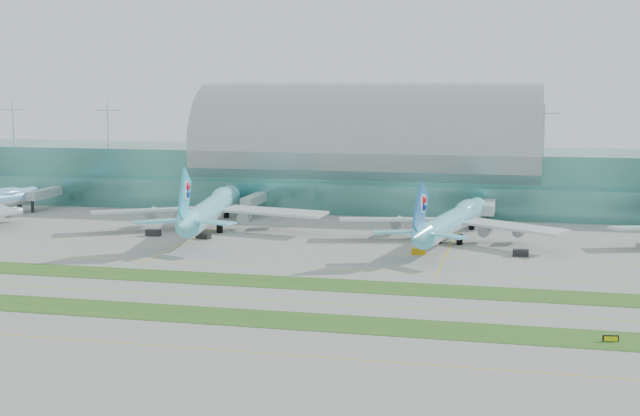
% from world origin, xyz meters
% --- Properties ---
extents(ground, '(700.00, 700.00, 0.00)m').
position_xyz_m(ground, '(0.00, 0.00, 0.00)').
color(ground, gray).
rests_on(ground, ground).
extents(terminal, '(340.00, 69.10, 36.00)m').
position_xyz_m(terminal, '(0.01, 128.79, 14.23)').
color(terminal, '#3D7A75').
rests_on(terminal, ground).
extents(grass_strip_near, '(420.00, 12.00, 0.08)m').
position_xyz_m(grass_strip_near, '(0.00, -28.00, 0.04)').
color(grass_strip_near, '#2D591E').
rests_on(grass_strip_near, ground).
extents(grass_strip_far, '(420.00, 12.00, 0.08)m').
position_xyz_m(grass_strip_far, '(0.00, 2.00, 0.04)').
color(grass_strip_far, '#2D591E').
rests_on(grass_strip_far, ground).
extents(taxiline_a, '(420.00, 0.35, 0.01)m').
position_xyz_m(taxiline_a, '(0.00, -48.00, 0.01)').
color(taxiline_a, yellow).
rests_on(taxiline_a, ground).
extents(taxiline_b, '(420.00, 0.35, 0.01)m').
position_xyz_m(taxiline_b, '(0.00, -14.00, 0.01)').
color(taxiline_b, yellow).
rests_on(taxiline_b, ground).
extents(taxiline_c, '(420.00, 0.35, 0.01)m').
position_xyz_m(taxiline_c, '(0.00, 18.00, 0.01)').
color(taxiline_c, yellow).
rests_on(taxiline_c, ground).
extents(taxiline_d, '(420.00, 0.35, 0.01)m').
position_xyz_m(taxiline_d, '(0.00, 40.00, 0.01)').
color(taxiline_d, yellow).
rests_on(taxiline_d, ground).
extents(airliner_b, '(69.21, 79.33, 21.89)m').
position_xyz_m(airliner_b, '(-35.11, 64.84, 6.75)').
color(airliner_b, '#71DBF9').
rests_on(airliner_b, ground).
extents(airliner_c, '(62.58, 71.77, 19.82)m').
position_xyz_m(airliner_c, '(35.82, 61.65, 6.11)').
color(airliner_c, '#6CD5EE').
rests_on(airliner_c, ground).
extents(gse_c, '(4.36, 2.39, 1.85)m').
position_xyz_m(gse_c, '(-47.71, 51.22, 0.92)').
color(gse_c, black).
rests_on(gse_c, ground).
extents(gse_d, '(4.62, 3.11, 1.47)m').
position_xyz_m(gse_d, '(-32.28, 50.21, 0.73)').
color(gse_d, black).
rests_on(gse_d, ground).
extents(gse_e, '(3.82, 2.51, 1.49)m').
position_xyz_m(gse_e, '(28.86, 41.14, 0.75)').
color(gse_e, '#C28F0B').
rests_on(gse_e, ground).
extents(gse_f, '(3.97, 2.17, 1.72)m').
position_xyz_m(gse_f, '(54.12, 44.13, 0.86)').
color(gse_f, black).
rests_on(gse_f, ground).
extents(taxiway_sign_east, '(2.67, 0.72, 1.13)m').
position_xyz_m(taxiway_sign_east, '(69.57, -28.76, 0.56)').
color(taxiway_sign_east, black).
rests_on(taxiway_sign_east, ground).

